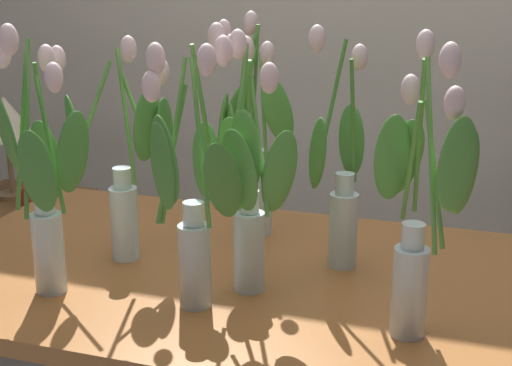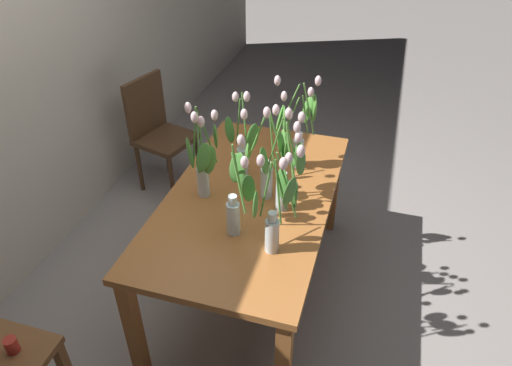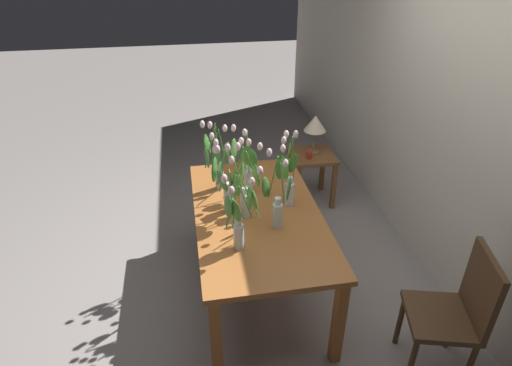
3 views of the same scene
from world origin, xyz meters
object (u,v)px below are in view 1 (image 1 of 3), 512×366
at_px(tulip_vase_1, 341,195).
at_px(table_lamp, 6,120).
at_px(tulip_vase_4, 249,195).
at_px(side_table, 21,228).
at_px(tulip_vase_2, 44,193).
at_px(tulip_vase_0, 125,178).
at_px(tulip_vase_6, 192,205).
at_px(tulip_vase_3, 419,218).
at_px(pillar_candle, 29,197).
at_px(dining_table, 253,307).
at_px(tulip_vase_5, 251,152).

distance_m(tulip_vase_1, table_lamp, 1.60).
bearing_deg(tulip_vase_4, side_table, 144.34).
relative_size(tulip_vase_2, table_lamp, 1.48).
relative_size(tulip_vase_0, tulip_vase_2, 0.92).
distance_m(tulip_vase_6, side_table, 1.62).
relative_size(tulip_vase_6, side_table, 1.06).
bearing_deg(tulip_vase_4, tulip_vase_3, -10.56).
bearing_deg(pillar_candle, side_table, 146.84).
distance_m(tulip_vase_3, side_table, 1.95).
bearing_deg(tulip_vase_4, dining_table, 103.00).
relative_size(tulip_vase_2, tulip_vase_6, 1.01).
height_order(tulip_vase_3, tulip_vase_4, tulip_vase_3).
distance_m(tulip_vase_0, side_table, 1.33).
bearing_deg(table_lamp, tulip_vase_1, -26.04).
relative_size(tulip_vase_0, table_lamp, 1.36).
distance_m(dining_table, tulip_vase_4, 0.34).
xyz_separation_m(tulip_vase_0, tulip_vase_6, (0.25, -0.19, 0.02)).
relative_size(tulip_vase_5, table_lamp, 1.45).
height_order(dining_table, tulip_vase_5, tulip_vase_5).
xyz_separation_m(dining_table, tulip_vase_3, (0.38, -0.18, 0.33)).
height_order(tulip_vase_1, tulip_vase_4, tulip_vase_4).
xyz_separation_m(dining_table, tulip_vase_2, (-0.38, -0.25, 0.32)).
bearing_deg(tulip_vase_6, tulip_vase_4, 51.20).
height_order(tulip_vase_1, pillar_candle, tulip_vase_1).
height_order(tulip_vase_2, side_table, tulip_vase_2).
bearing_deg(table_lamp, tulip_vase_3, -30.85).
bearing_deg(tulip_vase_0, side_table, 138.25).
xyz_separation_m(tulip_vase_2, side_table, (-0.84, 1.03, -0.54)).
bearing_deg(tulip_vase_1, side_table, 154.02).
distance_m(tulip_vase_1, pillar_candle, 1.48).
xyz_separation_m(tulip_vase_5, tulip_vase_6, (0.02, -0.45, 0.00)).
relative_size(tulip_vase_3, pillar_candle, 7.67).
relative_size(tulip_vase_2, tulip_vase_5, 1.02).
bearing_deg(tulip_vase_2, tulip_vase_1, 31.86).
distance_m(tulip_vase_4, pillar_candle, 1.47).
distance_m(tulip_vase_6, table_lamp, 1.57).
xyz_separation_m(tulip_vase_2, tulip_vase_3, (0.77, 0.07, 0.01)).
bearing_deg(tulip_vase_2, tulip_vase_0, 71.18).
distance_m(tulip_vase_4, side_table, 1.62).
distance_m(tulip_vase_2, side_table, 1.43).
relative_size(table_lamp, pillar_candle, 5.31).
bearing_deg(tulip_vase_2, dining_table, 33.10).
relative_size(tulip_vase_0, tulip_vase_5, 0.94).
xyz_separation_m(tulip_vase_1, pillar_candle, (-1.31, 0.62, -0.33)).
bearing_deg(pillar_candle, tulip_vase_5, -25.16).
relative_size(tulip_vase_0, pillar_candle, 7.24).
bearing_deg(tulip_vase_5, tulip_vase_1, -26.53).
distance_m(tulip_vase_3, tulip_vase_4, 0.37).
height_order(dining_table, tulip_vase_3, tulip_vase_3).
bearing_deg(tulip_vase_4, tulip_vase_1, 53.58).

